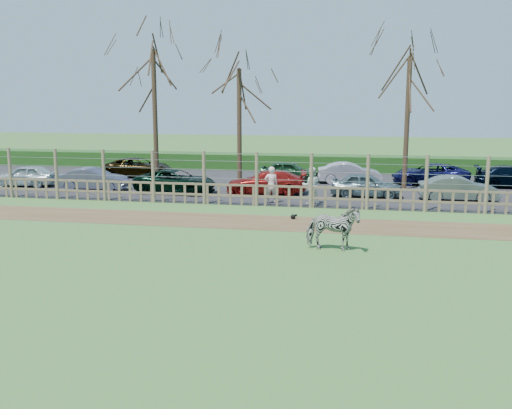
% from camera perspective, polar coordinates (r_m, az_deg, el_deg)
% --- Properties ---
extents(ground, '(120.00, 120.00, 0.00)m').
position_cam_1_polar(ground, '(18.72, -4.44, -4.58)').
color(ground, '#548842').
rests_on(ground, ground).
extents(dirt_strip, '(34.00, 2.80, 0.01)m').
position_cam_1_polar(dirt_strip, '(22.97, -1.53, -1.71)').
color(dirt_strip, brown).
rests_on(dirt_strip, ground).
extents(asphalt, '(44.00, 13.00, 0.04)m').
position_cam_1_polar(asphalt, '(32.66, 2.16, 1.96)').
color(asphalt, '#232326').
rests_on(asphalt, ground).
extents(hedge, '(46.00, 2.00, 1.10)m').
position_cam_1_polar(hedge, '(39.47, 3.67, 4.19)').
color(hedge, '#1E4716').
rests_on(hedge, ground).
extents(fence, '(30.16, 0.16, 2.50)m').
position_cam_1_polar(fence, '(26.20, 0.07, 1.59)').
color(fence, brown).
rests_on(fence, ground).
extents(tree_left, '(4.80, 4.80, 7.88)m').
position_cam_1_polar(tree_left, '(32.00, -10.16, 11.68)').
color(tree_left, '#3D2B1E').
rests_on(tree_left, ground).
extents(tree_mid, '(4.80, 4.80, 6.83)m').
position_cam_1_polar(tree_mid, '(31.68, -1.69, 10.49)').
color(tree_mid, '#3D2B1E').
rests_on(tree_mid, ground).
extents(tree_right, '(4.80, 4.80, 7.35)m').
position_cam_1_polar(tree_right, '(31.53, 15.00, 10.83)').
color(tree_right, '#3D2B1E').
rests_on(tree_right, ground).
extents(zebra, '(1.77, 0.83, 1.48)m').
position_cam_1_polar(zebra, '(18.63, 7.67, -2.37)').
color(zebra, gray).
rests_on(zebra, ground).
extents(visitor_a, '(0.72, 0.58, 1.72)m').
position_cam_1_polar(visitor_a, '(26.76, 1.53, 1.98)').
color(visitor_a, beige).
rests_on(visitor_a, asphalt).
extents(visitor_b, '(0.97, 0.84, 1.72)m').
position_cam_1_polar(visitor_b, '(26.61, 5.53, 1.89)').
color(visitor_b, silver).
rests_on(visitor_b, asphalt).
extents(crow, '(0.28, 0.20, 0.23)m').
position_cam_1_polar(crow, '(23.46, 3.76, -1.21)').
color(crow, black).
rests_on(crow, ground).
extents(car_0, '(3.66, 1.80, 1.20)m').
position_cam_1_polar(car_0, '(34.55, -22.04, 2.70)').
color(car_0, '#ADBFC2').
rests_on(car_0, asphalt).
extents(car_1, '(3.74, 1.59, 1.20)m').
position_cam_1_polar(car_1, '(31.76, -15.92, 2.45)').
color(car_1, '#51526F').
rests_on(car_1, asphalt).
extents(car_2, '(4.46, 2.32, 1.20)m').
position_cam_1_polar(car_2, '(30.06, -8.03, 2.31)').
color(car_2, black).
rests_on(car_2, asphalt).
extents(car_3, '(4.30, 2.14, 1.20)m').
position_cam_1_polar(car_3, '(29.49, 1.04, 2.26)').
color(car_3, maroon).
rests_on(car_3, asphalt).
extents(car_4, '(3.59, 1.60, 1.20)m').
position_cam_1_polar(car_4, '(29.00, 11.00, 1.93)').
color(car_4, slate).
rests_on(car_4, asphalt).
extents(car_5, '(3.68, 1.38, 1.20)m').
position_cam_1_polar(car_5, '(28.94, 19.56, 1.50)').
color(car_5, '#596562').
rests_on(car_5, asphalt).
extents(car_8, '(4.48, 2.38, 1.20)m').
position_cam_1_polar(car_8, '(36.69, -11.71, 3.66)').
color(car_8, black).
rests_on(car_8, asphalt).
extents(car_10, '(3.54, 1.47, 1.20)m').
position_cam_1_polar(car_10, '(34.03, 3.37, 3.34)').
color(car_10, '#1B4424').
rests_on(car_10, asphalt).
extents(car_11, '(3.77, 1.69, 1.20)m').
position_cam_1_polar(car_11, '(33.61, 9.31, 3.13)').
color(car_11, '#C1B5C6').
rests_on(car_11, asphalt).
extents(car_12, '(4.33, 2.03, 1.20)m').
position_cam_1_polar(car_12, '(34.20, 17.03, 2.94)').
color(car_12, '#0C0E3C').
rests_on(car_12, asphalt).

